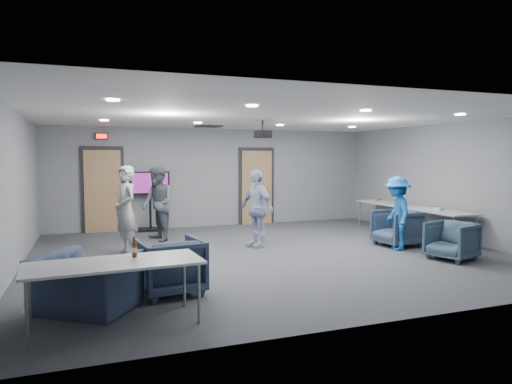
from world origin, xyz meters
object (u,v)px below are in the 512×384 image
object	(u,v)px
tv_stand	(150,197)
chair_right_b	(397,228)
table_front_left	(115,266)
bottle_right	(400,200)
chair_front_b	(87,283)
person_c	(257,208)
person_a	(126,210)
table_right_b	(436,212)
table_right_a	(385,204)
person_d	(397,213)
chair_right_c	(452,241)
person_b	(158,204)
chair_front_a	(170,266)
projector	(263,134)
bottle_front	(134,249)

from	to	relation	value
tv_stand	chair_right_b	bearing A→B (deg)	-39.91
table_front_left	bottle_right	xyz separation A→B (m)	(7.19, 4.25, 0.13)
chair_front_b	person_c	bearing A→B (deg)	-101.96
person_a	chair_front_b	xyz separation A→B (m)	(-0.72, -3.28, -0.52)
person_c	table_right_b	distance (m)	4.08
table_right_a	table_right_b	xyz separation A→B (m)	(-0.00, -1.90, 0.01)
table_right_b	person_d	bearing A→B (deg)	105.95
table_right_b	bottle_right	size ratio (longest dim) A/B	7.63
chair_right_c	table_front_left	distance (m)	6.25
chair_right_b	person_a	bearing A→B (deg)	-104.32
table_right_a	bottle_right	bearing A→B (deg)	-167.62
person_d	table_right_a	world-z (taller)	person_d
person_b	bottle_right	xyz separation A→B (m)	(5.98, -0.92, -0.04)
table_right_a	table_right_b	world-z (taller)	same
chair_front_a	table_right_b	world-z (taller)	chair_front_a
person_c	table_right_a	bearing A→B (deg)	85.05
person_b	projector	distance (m)	2.93
chair_front_b	person_d	bearing A→B (deg)	-127.64
person_d	chair_front_a	xyz separation A→B (m)	(-4.93, -1.46, -0.37)
chair_right_b	table_front_left	xyz separation A→B (m)	(-5.98, -2.78, 0.30)
person_c	tv_stand	bearing A→B (deg)	-166.95
person_c	bottle_right	xyz separation A→B (m)	(4.09, 0.49, -0.01)
chair_front_b	tv_stand	xyz separation A→B (m)	(1.55, 6.15, 0.52)
chair_right_b	projector	distance (m)	3.54
person_b	tv_stand	bearing A→B (deg)	164.60
chair_front_b	bottle_right	world-z (taller)	bottle_right
bottle_front	projector	size ratio (longest dim) A/B	0.55
person_d	chair_right_c	world-z (taller)	person_d
person_b	person_a	bearing A→B (deg)	-45.97
chair_right_b	chair_right_c	distance (m)	1.46
table_right_a	bottle_front	xyz separation A→B (m)	(-6.85, -4.55, 0.14)
chair_right_c	projector	world-z (taller)	projector
chair_right_b	table_right_b	xyz separation A→B (m)	(1.10, 0.06, 0.30)
person_d	table_right_a	xyz separation A→B (m)	(1.36, 2.29, -0.08)
person_b	person_d	world-z (taller)	person_b
person_c	chair_right_b	size ratio (longest dim) A/B	1.92
person_a	chair_right_b	distance (m)	5.70
person_d	chair_front_b	xyz separation A→B (m)	(-6.03, -1.86, -0.40)
table_right_b	bottle_front	world-z (taller)	bottle_front
person_b	chair_front_a	distance (m)	4.22
projector	person_d	bearing A→B (deg)	-9.42
person_a	person_c	world-z (taller)	person_a
person_a	person_b	xyz separation A→B (m)	(0.80, 1.29, -0.02)
table_right_a	bottle_front	bearing A→B (deg)	123.60
person_c	table_right_b	size ratio (longest dim) A/B	0.89
chair_right_b	bottle_front	world-z (taller)	bottle_front
projector	chair_front_b	bearing A→B (deg)	-122.23
person_c	table_front_left	xyz separation A→B (m)	(-3.11, -3.76, -0.14)
table_front_left	table_right_a	bearing A→B (deg)	30.06
bottle_front	tv_stand	xyz separation A→B (m)	(1.01, 6.55, 0.06)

